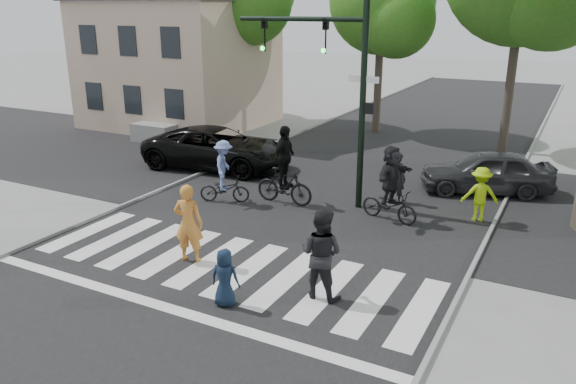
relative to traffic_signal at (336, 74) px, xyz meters
The scene contains 19 objects.
ground 7.33m from the traffic_signal, 93.27° to the right, with size 120.00×120.00×0.00m, color gray.
road_stem 4.09m from the traffic_signal, 106.46° to the right, with size 10.00×70.00×0.01m, color black.
road_cross 4.31m from the traffic_signal, 101.11° to the left, with size 70.00×10.00×0.01m, color black.
curb_left 6.74m from the traffic_signal, 167.50° to the right, with size 0.10×70.00×0.10m, color gray.
curb_right 6.19m from the traffic_signal, 14.31° to the right, with size 0.10×70.00×0.10m, color gray.
crosswalk 6.78m from the traffic_signal, 93.66° to the right, with size 10.00×3.85×0.01m.
traffic_signal is the anchor object (origin of this frame).
bg_tree_2 10.80m from the traffic_signal, 101.45° to the left, with size 5.04×4.80×8.40m.
house 14.17m from the traffic_signal, 146.70° to the left, with size 8.40×8.10×8.82m.
pedestrian_woman 6.28m from the traffic_signal, 103.60° to the right, with size 0.69×0.45×1.90m, color orange.
pedestrian_child 7.53m from the traffic_signal, 84.85° to the right, with size 0.59×0.39×1.21m, color #111F33.
pedestrian_adult 6.60m from the traffic_signal, 68.85° to the right, with size 0.94×0.73×1.92m, color black.
cyclist_left 4.52m from the traffic_signal, 153.74° to the right, with size 1.61×1.13×1.93m.
cyclist_mid 3.27m from the traffic_signal, 149.98° to the right, with size 1.85×1.13×2.41m.
cyclist_right 3.61m from the traffic_signal, 17.55° to the right, with size 1.79×1.66×2.16m.
car_suv 6.44m from the traffic_signal, 163.37° to the left, with size 2.51×5.44×1.51m, color black.
car_grey 6.04m from the traffic_signal, 39.53° to the left, with size 1.65×4.10×1.40m, color #303134.
bystander_hivis 5.27m from the traffic_signal, ahead, with size 1.00×0.58×1.55m, color #A3D20C.
bystander_dark 3.68m from the traffic_signal, 28.68° to the left, with size 0.58×0.38×1.58m, color black.
Camera 1 is at (6.77, -8.83, 5.71)m, focal length 35.00 mm.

